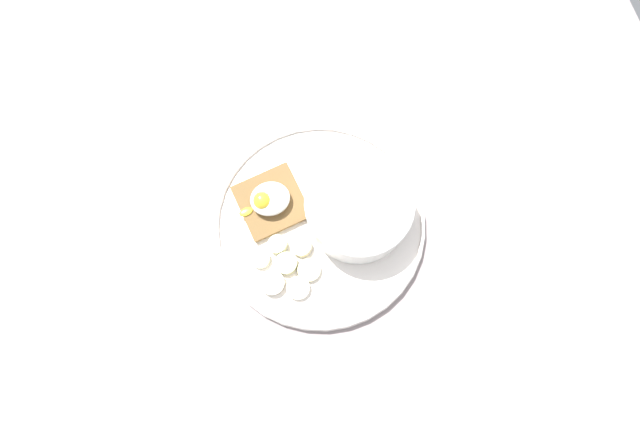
% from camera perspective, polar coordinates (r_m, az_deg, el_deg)
% --- Properties ---
extents(ground_plane, '(1.20, 1.20, 0.02)m').
position_cam_1_polar(ground_plane, '(0.75, 0.00, -0.78)').
color(ground_plane, gray).
rests_on(ground_plane, ground).
extents(plate, '(0.31, 0.31, 0.02)m').
position_cam_1_polar(plate, '(0.73, 0.00, -0.44)').
color(plate, silver).
rests_on(plate, ground_plane).
extents(oatmeal_bowl, '(0.15, 0.15, 0.06)m').
position_cam_1_polar(oatmeal_bowl, '(0.70, 4.41, 1.33)').
color(oatmeal_bowl, white).
rests_on(oatmeal_bowl, plate).
extents(toast_slice, '(0.11, 0.11, 0.01)m').
position_cam_1_polar(toast_slice, '(0.73, -5.60, 2.05)').
color(toast_slice, brown).
rests_on(toast_slice, plate).
extents(poached_egg, '(0.08, 0.05, 0.03)m').
position_cam_1_polar(poached_egg, '(0.71, -5.92, 2.38)').
color(poached_egg, white).
rests_on(poached_egg, toast_slice).
extents(banana_slice_front, '(0.05, 0.05, 0.02)m').
position_cam_1_polar(banana_slice_front, '(0.71, -5.49, -7.15)').
color(banana_slice_front, '#F4E6C5').
rests_on(banana_slice_front, plate).
extents(banana_slice_left, '(0.04, 0.04, 0.01)m').
position_cam_1_polar(banana_slice_left, '(0.71, -2.11, -3.06)').
color(banana_slice_left, '#F4E4B6').
rests_on(banana_slice_left, plate).
extents(banana_slice_back, '(0.05, 0.05, 0.01)m').
position_cam_1_polar(banana_slice_back, '(0.71, -1.29, -5.73)').
color(banana_slice_back, beige).
rests_on(banana_slice_back, plate).
extents(banana_slice_right, '(0.04, 0.04, 0.02)m').
position_cam_1_polar(banana_slice_right, '(0.71, -3.87, -4.99)').
color(banana_slice_right, beige).
rests_on(banana_slice_right, plate).
extents(banana_slice_inner, '(0.04, 0.04, 0.02)m').
position_cam_1_polar(banana_slice_inner, '(0.71, -4.86, -2.82)').
color(banana_slice_inner, beige).
rests_on(banana_slice_inner, plate).
extents(banana_slice_outer, '(0.05, 0.05, 0.01)m').
position_cam_1_polar(banana_slice_outer, '(0.70, -2.51, -7.77)').
color(banana_slice_outer, '#F5E5C3').
rests_on(banana_slice_outer, plate).
extents(banana_slice_upper, '(0.04, 0.04, 0.01)m').
position_cam_1_polar(banana_slice_upper, '(0.71, -6.80, -4.45)').
color(banana_slice_upper, '#EEEAC5').
rests_on(banana_slice_upper, plate).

